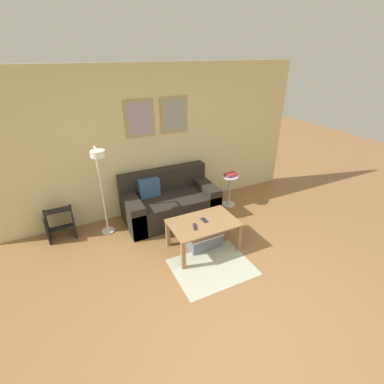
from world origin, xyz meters
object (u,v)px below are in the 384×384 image
object	(u,v)px
cell_phone	(204,220)
floor_lamp	(100,176)
couch	(169,202)
step_stool	(60,223)
side_table	(229,188)
storage_bin	(203,239)
remote_control	(195,227)
book_stack	(231,175)
coffee_table	(203,227)

from	to	relation	value
cell_phone	floor_lamp	bearing A→B (deg)	142.32
couch	step_stool	xyz separation A→B (m)	(-1.79, 0.19, -0.04)
side_table	cell_phone	bearing A→B (deg)	-138.68
storage_bin	remote_control	bearing A→B (deg)	-152.15
floor_lamp	cell_phone	xyz separation A→B (m)	(1.26, -0.87, -0.62)
couch	cell_phone	distance (m)	1.04
cell_phone	side_table	bearing A→B (deg)	38.26
storage_bin	cell_phone	xyz separation A→B (m)	(-0.00, -0.01, 0.35)
book_stack	floor_lamp	bearing A→B (deg)	-178.49
coffee_table	remote_control	size ratio (longest dim) A/B	6.60
storage_bin	side_table	distance (m)	1.40
storage_bin	cell_phone	bearing A→B (deg)	-90.20
coffee_table	step_stool	size ratio (longest dim) A/B	2.09
coffee_table	couch	bearing A→B (deg)	96.58
couch	coffee_table	distance (m)	1.06
side_table	book_stack	distance (m)	0.27
remote_control	cell_phone	size ratio (longest dim) A/B	1.07
remote_control	step_stool	xyz separation A→B (m)	(-1.74, 1.30, -0.22)
remote_control	floor_lamp	bearing A→B (deg)	158.55
side_table	book_stack	xyz separation A→B (m)	(0.02, 0.02, 0.27)
coffee_table	cell_phone	bearing A→B (deg)	46.29
storage_bin	floor_lamp	size ratio (longest dim) A/B	0.36
storage_bin	remote_control	xyz separation A→B (m)	(-0.21, -0.11, 0.35)
remote_control	couch	bearing A→B (deg)	108.49
coffee_table	floor_lamp	bearing A→B (deg)	143.59
remote_control	coffee_table	bearing A→B (deg)	41.20
coffee_table	step_stool	world-z (taller)	step_stool
floor_lamp	cell_phone	world-z (taller)	floor_lamp
couch	storage_bin	size ratio (longest dim) A/B	3.02
floor_lamp	side_table	distance (m)	2.41
coffee_table	book_stack	distance (m)	1.47
couch	step_stool	bearing A→B (deg)	173.93
floor_lamp	book_stack	xyz separation A→B (m)	(2.31, 0.06, -0.45)
remote_control	cell_phone	xyz separation A→B (m)	(0.21, 0.10, -0.01)
side_table	book_stack	bearing A→B (deg)	43.56
coffee_table	floor_lamp	world-z (taller)	floor_lamp
storage_bin	step_stool	bearing A→B (deg)	148.40
book_stack	remote_control	xyz separation A→B (m)	(-1.26, -1.03, -0.16)
book_stack	step_stool	size ratio (longest dim) A/B	0.50
couch	step_stool	size ratio (longest dim) A/B	3.39
storage_bin	cell_phone	distance (m)	0.35
couch	storage_bin	distance (m)	1.03
cell_phone	step_stool	size ratio (longest dim) A/B	0.30
cell_phone	step_stool	xyz separation A→B (m)	(-1.94, 1.21, -0.21)
couch	floor_lamp	size ratio (longest dim) A/B	1.07
floor_lamp	side_table	xyz separation A→B (m)	(2.30, 0.05, -0.73)
storage_bin	book_stack	xyz separation A→B (m)	(1.05, 0.92, 0.52)
coffee_table	book_stack	size ratio (longest dim) A/B	4.15
book_stack	cell_phone	bearing A→B (deg)	-138.64
coffee_table	cell_phone	world-z (taller)	cell_phone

